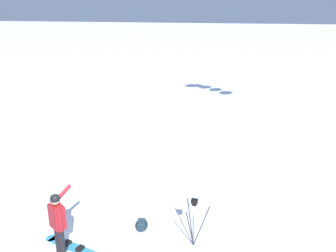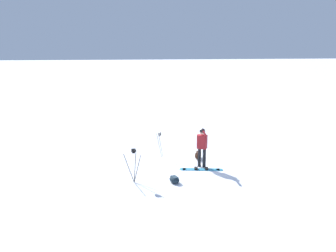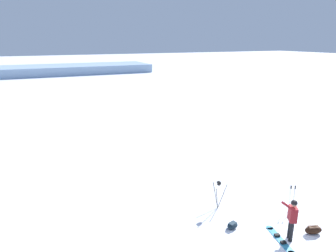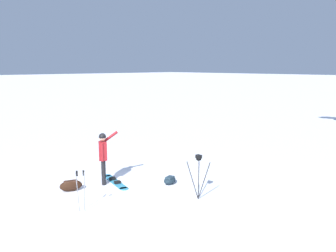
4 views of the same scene
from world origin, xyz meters
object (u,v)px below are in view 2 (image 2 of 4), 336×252
snowboard (201,169)px  gear_bag_large (174,179)px  ski_poles (160,141)px  gear_bag_small (198,155)px  snowboarder (202,144)px  camera_tripod (134,159)px

snowboard → gear_bag_large: 1.87m
ski_poles → gear_bag_small: bearing=-109.4°
snowboard → gear_bag_small: gear_bag_small is taller
snowboarder → ski_poles: (1.73, 1.56, -0.28)m
gear_bag_large → camera_tripod: camera_tripod is taller
snowboarder → ski_poles: bearing=42.0°
snowboard → ski_poles: bearing=34.8°
gear_bag_large → gear_bag_small: bearing=-31.9°
gear_bag_small → ski_poles: size_ratio=0.64×
snowboarder → ski_poles: size_ratio=1.50×
gear_bag_large → snowboard: bearing=-49.3°
snowboarder → snowboard: 1.09m
snowboarder → gear_bag_small: bearing=-7.5°
snowboard → ski_poles: 2.64m
ski_poles → camera_tripod: bearing=153.5°
snowboard → gear_bag_small: bearing=-10.2°
snowboarder → snowboard: snowboarder is taller
snowboard → gear_bag_small: 1.51m
gear_bag_small → snowboard: bearing=169.8°
snowboarder → camera_tripod: snowboarder is taller
snowboard → gear_bag_large: gear_bag_large is taller
gear_bag_large → ski_poles: size_ratio=0.50×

